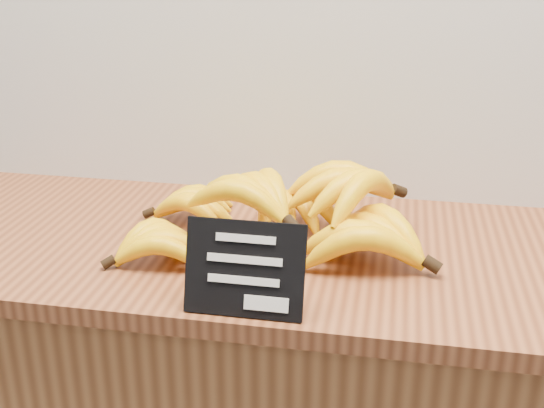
{
  "coord_description": "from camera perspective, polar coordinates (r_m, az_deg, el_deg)",
  "views": [
    {
      "loc": [
        0.17,
        1.71,
        1.42
      ],
      "look_at": [
        -0.02,
        2.7,
        1.02
      ],
      "focal_mm": 45.0,
      "sensor_mm": 36.0,
      "label": 1
    }
  ],
  "objects": [
    {
      "name": "counter_top",
      "position": [
        1.17,
        0.45,
        -3.88
      ],
      "size": [
        1.36,
        0.54,
        0.03
      ],
      "primitive_type": "cube",
      "color": "brown",
      "rests_on": "counter"
    },
    {
      "name": "chalkboard_sign",
      "position": [
        0.94,
        -2.31,
        -5.46
      ],
      "size": [
        0.17,
        0.05,
        0.13
      ],
      "primitive_type": "cube",
      "rotation": [
        -0.31,
        0.0,
        0.0
      ],
      "color": "black",
      "rests_on": "counter_top"
    },
    {
      "name": "banana_pile",
      "position": [
        1.14,
        1.26,
        -0.91
      ],
      "size": [
        0.53,
        0.35,
        0.12
      ],
      "color": "yellow",
      "rests_on": "counter_top"
    }
  ]
}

